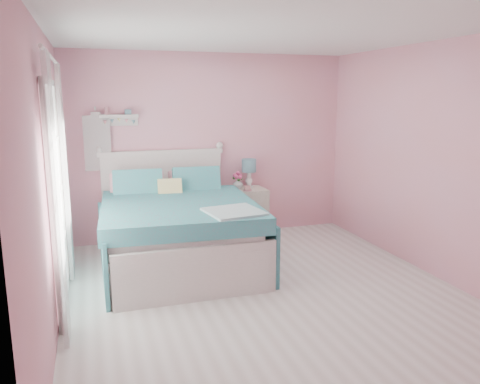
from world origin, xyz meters
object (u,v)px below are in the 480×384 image
bed (177,231)px  vase (238,184)px  nightstand (248,212)px  table_lamp (249,168)px  teacup (248,188)px

bed → vase: (1.05, 0.89, 0.36)m
nightstand → table_lamp: (0.05, 0.10, 0.64)m
nightstand → table_lamp: 0.65m
nightstand → table_lamp: bearing=64.2°
nightstand → vase: size_ratio=4.76×
bed → nightstand: bearing=39.1°
nightstand → bed: bearing=-144.5°
table_lamp → nightstand: bearing=-115.8°
nightstand → vase: bearing=162.9°
teacup → bed: bearing=-148.2°
nightstand → table_lamp: size_ratio=1.72×
vase → teacup: (0.08, -0.19, -0.04)m
table_lamp → vase: 0.29m
table_lamp → teacup: (-0.10, -0.24, -0.25)m
nightstand → teacup: size_ratio=8.02×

